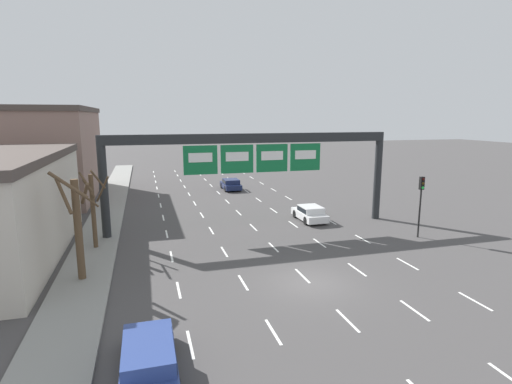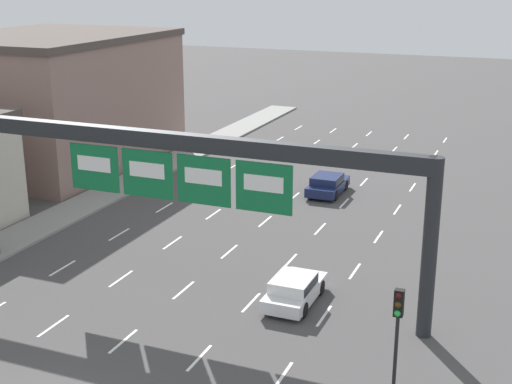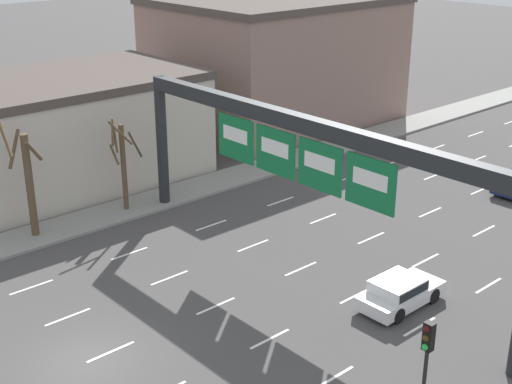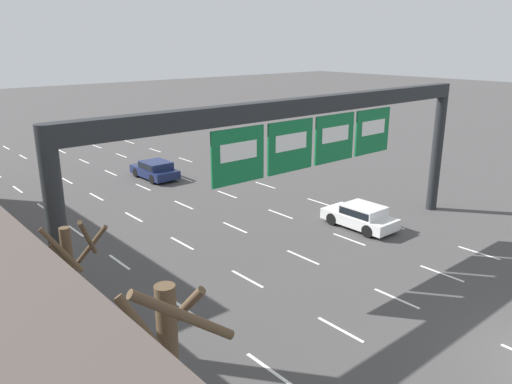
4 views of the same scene
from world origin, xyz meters
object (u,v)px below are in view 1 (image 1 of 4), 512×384
Objects in this scene: car_navy at (231,184)px; traffic_light_near_gantry at (421,194)px; tree_bare_second at (94,205)px; sign_gantry at (254,155)px; car_white at (310,213)px; car_blue at (149,359)px; tree_bare_closest at (77,223)px.

traffic_light_near_gantry is (8.87, -22.11, 2.44)m from car_navy.
traffic_light_near_gantry is at bearing -8.83° from tree_bare_second.
sign_gantry is 12.27m from traffic_light_near_gantry.
traffic_light_near_gantry reaches higher than car_white.
tree_bare_second is (-11.17, -2.18, -2.75)m from sign_gantry.
car_blue is 0.80× the size of tree_bare_closest.
car_blue is 34.53m from car_navy.
car_white is (5.03, 0.78, -5.00)m from sign_gantry.
sign_gantry is at bearing -96.09° from car_navy.
tree_bare_second is (-12.93, -18.73, 2.24)m from car_navy.
tree_bare_second reaches higher than car_white.
sign_gantry reaches higher than tree_bare_closest.
car_blue is at bearing -106.62° from car_navy.
car_navy is (9.88, 33.09, -0.01)m from car_blue.
sign_gantry is 7.13m from car_white.
sign_gantry is at bearing 152.40° from traffic_light_near_gantry.
car_blue is 9.96m from tree_bare_closest.
sign_gantry is 4.74× the size of car_blue.
tree_bare_closest is (-22.01, -1.89, 0.01)m from traffic_light_near_gantry.
sign_gantry is 13.83m from tree_bare_closest.
car_blue reaches higher than car_white.
traffic_light_near_gantry is at bearing 4.91° from tree_bare_closest.
car_white is 8.81m from traffic_light_near_gantry.
traffic_light_near_gantry is (5.61, -6.35, 2.44)m from car_white.
tree_bare_second is at bearing -124.63° from car_navy.
sign_gantry is 19.08m from car_blue.
car_white is at bearing 52.82° from car_blue.
car_white is at bearing 131.46° from traffic_light_near_gantry.
traffic_light_near_gantry reaches higher than car_blue.
car_blue is at bearing -70.26° from tree_bare_closest.
sign_gantry is 17.38m from car_navy.
car_blue is 21.86m from traffic_light_near_gantry.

